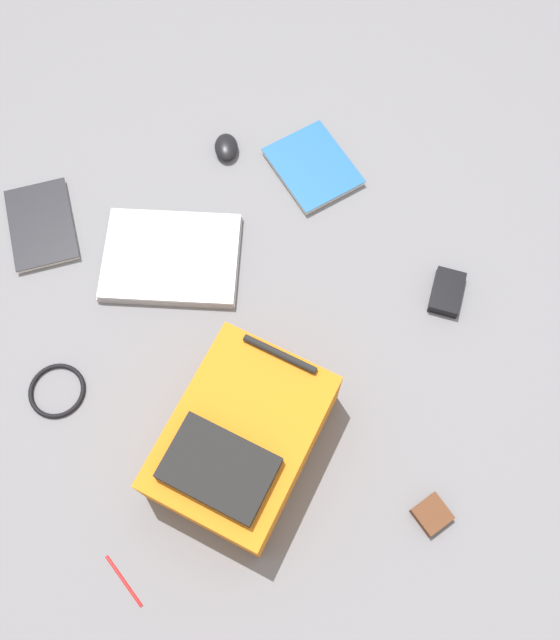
% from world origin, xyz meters
% --- Properties ---
extents(ground_plane, '(4.02, 4.02, 0.00)m').
position_xyz_m(ground_plane, '(0.00, 0.00, 0.00)').
color(ground_plane, slate).
extents(backpack, '(0.51, 0.49, 0.20)m').
position_xyz_m(backpack, '(0.18, 0.24, 0.09)').
color(backpack, orange).
rests_on(backpack, ground_plane).
extents(laptop, '(0.43, 0.39, 0.03)m').
position_xyz_m(laptop, '(0.17, -0.30, 0.02)').
color(laptop, '#929296').
rests_on(laptop, ground_plane).
extents(book_comic, '(0.23, 0.26, 0.02)m').
position_xyz_m(book_comic, '(-0.29, -0.42, 0.01)').
color(book_comic, silver).
rests_on(book_comic, ground_plane).
extents(book_blue, '(0.20, 0.27, 0.02)m').
position_xyz_m(book_blue, '(0.46, -0.53, 0.01)').
color(book_blue, silver).
rests_on(book_blue, ground_plane).
extents(computer_mouse, '(0.09, 0.11, 0.03)m').
position_xyz_m(computer_mouse, '(-0.08, -0.57, 0.02)').
color(computer_mouse, black).
rests_on(computer_mouse, ground_plane).
extents(cable_coil, '(0.14, 0.14, 0.01)m').
position_xyz_m(cable_coil, '(0.55, -0.07, 0.01)').
color(cable_coil, black).
rests_on(cable_coil, ground_plane).
extents(power_brick, '(0.13, 0.14, 0.03)m').
position_xyz_m(power_brick, '(-0.45, 0.07, 0.02)').
color(power_brick, black).
rests_on(power_brick, ground_plane).
extents(pen_black, '(0.05, 0.13, 0.01)m').
position_xyz_m(pen_black, '(0.53, 0.41, 0.00)').
color(pen_black, red).
rests_on(pen_black, ground_plane).
extents(earbud_pouch, '(0.08, 0.08, 0.03)m').
position_xyz_m(earbud_pouch, '(-0.16, 0.55, 0.01)').
color(earbud_pouch, '#59331E').
rests_on(earbud_pouch, ground_plane).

